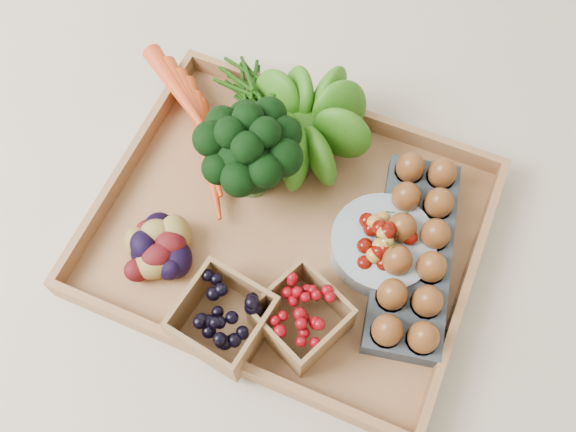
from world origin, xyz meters
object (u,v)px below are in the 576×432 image
at_px(broccoli, 251,165).
at_px(cherry_bowl, 382,245).
at_px(egg_carton, 413,255).
at_px(tray, 288,231).

relative_size(broccoli, cherry_bowl, 1.04).
relative_size(broccoli, egg_carton, 0.52).
bearing_deg(cherry_bowl, egg_carton, 4.29).
xyz_separation_m(broccoli, egg_carton, (0.27, -0.02, -0.04)).
relative_size(tray, egg_carton, 1.81).
bearing_deg(tray, cherry_bowl, 8.51).
bearing_deg(egg_carton, tray, 176.08).
bearing_deg(cherry_bowl, tray, -171.49).
xyz_separation_m(tray, broccoli, (-0.08, 0.05, 0.07)).
xyz_separation_m(tray, cherry_bowl, (0.14, 0.02, 0.03)).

